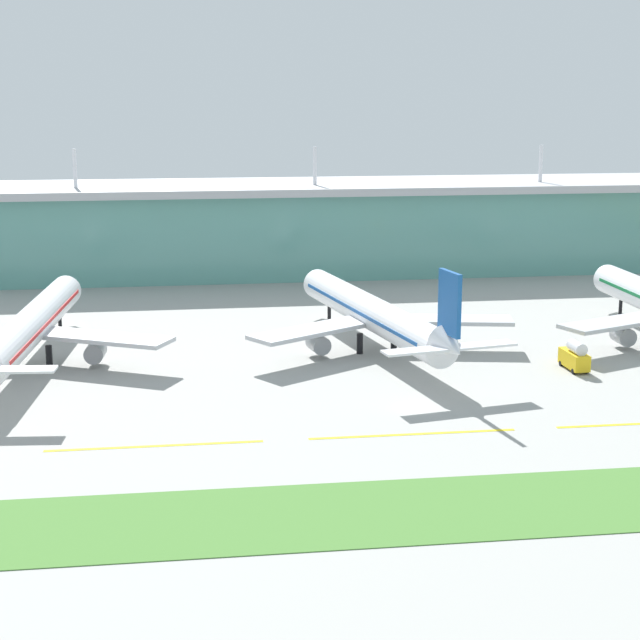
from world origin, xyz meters
TOP-DOWN VIEW (x-y plane):
  - ground_plane at (0.00, 0.00)m, footprint 600.00×600.00m
  - terminal_building at (-0.00, 113.75)m, footprint 288.00×34.00m
  - airliner_near_middle at (-57.79, 32.23)m, footprint 48.58×70.19m
  - airliner_center at (0.37, 33.93)m, footprint 47.86×67.59m
  - taxiway_stripe_mid_west at (-37.00, -11.53)m, footprint 28.00×0.70m
  - taxiway_stripe_centre at (-3.00, -11.53)m, footprint 28.00×0.70m
  - grass_verge at (0.00, -36.58)m, footprint 300.00×18.00m
  - fuel_truck at (30.35, 16.45)m, footprint 2.93×7.30m

SIDE VIEW (x-z plane):
  - ground_plane at x=0.00m, z-range 0.00..0.00m
  - taxiway_stripe_mid_west at x=-37.00m, z-range 0.00..0.04m
  - taxiway_stripe_centre at x=-3.00m, z-range 0.00..0.04m
  - grass_verge at x=0.00m, z-range 0.00..0.10m
  - fuel_truck at x=30.35m, z-range -0.21..4.74m
  - airliner_center at x=0.37m, z-range -3.00..15.90m
  - airliner_near_middle at x=-57.79m, z-range -2.99..15.91m
  - terminal_building at x=0.00m, z-range -4.30..26.79m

